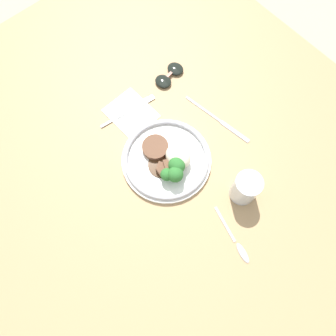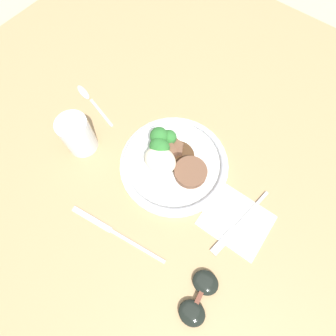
# 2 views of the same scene
# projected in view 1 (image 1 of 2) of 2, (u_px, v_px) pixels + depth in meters

# --- Properties ---
(ground_plane) EXTENTS (8.00, 8.00, 0.00)m
(ground_plane) POSITION_uv_depth(u_px,v_px,m) (157.00, 164.00, 0.95)
(ground_plane) COLOR tan
(dining_table) EXTENTS (1.43, 1.28, 0.03)m
(dining_table) POSITION_uv_depth(u_px,v_px,m) (157.00, 162.00, 0.94)
(dining_table) COLOR tan
(dining_table) RESTS_ON ground
(napkin) EXTENTS (0.14, 0.12, 0.00)m
(napkin) POSITION_uv_depth(u_px,v_px,m) (131.00, 113.00, 0.97)
(napkin) COLOR silver
(napkin) RESTS_ON dining_table
(plate) EXTENTS (0.25, 0.25, 0.07)m
(plate) POSITION_uv_depth(u_px,v_px,m) (168.00, 160.00, 0.90)
(plate) COLOR white
(plate) RESTS_ON dining_table
(juice_glass) EXTENTS (0.07, 0.07, 0.10)m
(juice_glass) POSITION_uv_depth(u_px,v_px,m) (245.00, 189.00, 0.85)
(juice_glass) COLOR yellow
(juice_glass) RESTS_ON dining_table
(fork) EXTENTS (0.03, 0.18, 0.00)m
(fork) POSITION_uv_depth(u_px,v_px,m) (133.00, 108.00, 0.98)
(fork) COLOR #B7B7BC
(fork) RESTS_ON napkin
(knife) EXTENTS (0.23, 0.05, 0.00)m
(knife) POSITION_uv_depth(u_px,v_px,m) (219.00, 121.00, 0.96)
(knife) COLOR #B7B7BC
(knife) RESTS_ON dining_table
(spoon) EXTENTS (0.16, 0.05, 0.01)m
(spoon) POSITION_uv_depth(u_px,v_px,m) (238.00, 246.00, 0.84)
(spoon) COLOR #B7B7BC
(spoon) RESTS_ON dining_table
(sunglasses) EXTENTS (0.07, 0.11, 0.02)m
(sunglasses) POSITION_uv_depth(u_px,v_px,m) (169.00, 75.00, 1.01)
(sunglasses) COLOR black
(sunglasses) RESTS_ON dining_table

